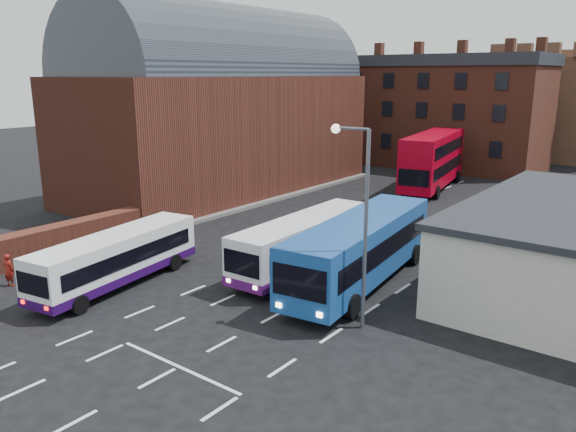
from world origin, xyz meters
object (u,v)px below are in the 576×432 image
Objects in this scene: pedestrian_red at (9,270)px; street_lamp at (360,209)px; bus_blue at (361,246)px; bus_white_outbound at (117,255)px; bus_white_inbound at (305,239)px; bus_red_double at (433,160)px.

street_lamp is at bearing -173.37° from pedestrian_red.
street_lamp is at bearing 111.82° from bus_blue.
bus_white_inbound is (6.03, 7.50, 0.14)m from bus_white_outbound.
street_lamp is at bearing 141.13° from bus_white_inbound.
bus_red_double reaches higher than pedestrian_red.
pedestrian_red is (-4.17, -3.33, -0.71)m from bus_white_outbound.
pedestrian_red is at bearing 31.34° from bus_blue.
pedestrian_red is at bearing -157.95° from street_lamp.
bus_blue is at bearing 28.66° from bus_white_outbound.
pedestrian_red is at bearing 69.31° from bus_red_double.
street_lamp reaches higher than bus_white_inbound.
bus_white_outbound is at bearing 31.10° from bus_blue.
bus_red_double reaches higher than bus_blue.
bus_red_double is (-6.93, 24.66, 0.70)m from bus_blue.
bus_blue is at bearing -157.31° from pedestrian_red.
bus_white_outbound is 32.17m from bus_red_double.
street_lamp is (5.78, -4.36, 3.34)m from bus_white_inbound.
pedestrian_red is (-15.97, -6.47, -4.18)m from street_lamp.
bus_blue is 1.51× the size of street_lamp.
bus_blue is 17.40m from pedestrian_red.
bus_white_inbound is 1.26× the size of street_lamp.
bus_red_double reaches higher than bus_white_inbound.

